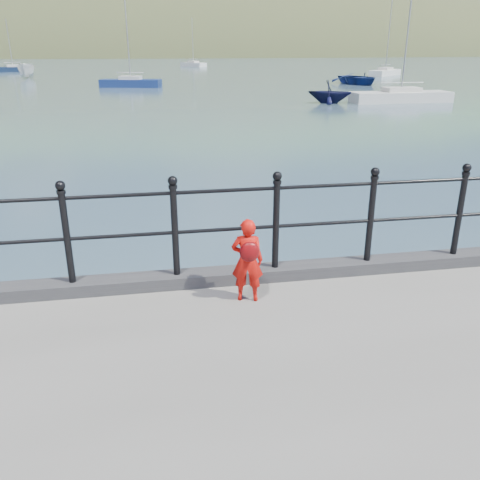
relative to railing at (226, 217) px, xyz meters
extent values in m
plane|color=#2D4251|center=(0.00, 0.15, -1.82)|extent=(600.00, 600.00, 0.00)
cube|color=#28282B|center=(0.00, 0.00, -0.75)|extent=(60.00, 0.30, 0.15)
cylinder|color=black|center=(0.00, 0.00, -0.15)|extent=(18.00, 0.04, 0.04)
cylinder|color=black|center=(0.00, 0.00, 0.32)|extent=(18.00, 0.04, 0.04)
cylinder|color=black|center=(-1.80, 0.00, -0.15)|extent=(0.08, 0.08, 1.05)
sphere|color=black|center=(-1.80, 0.00, 0.47)|extent=(0.11, 0.11, 0.11)
cylinder|color=black|center=(-0.60, 0.00, -0.15)|extent=(0.08, 0.08, 1.05)
sphere|color=black|center=(-0.60, 0.00, 0.47)|extent=(0.11, 0.11, 0.11)
cylinder|color=black|center=(0.60, 0.00, -0.15)|extent=(0.08, 0.08, 1.05)
sphere|color=black|center=(0.60, 0.00, 0.47)|extent=(0.11, 0.11, 0.11)
cylinder|color=black|center=(1.80, 0.00, -0.15)|extent=(0.08, 0.08, 1.05)
sphere|color=black|center=(1.80, 0.00, 0.47)|extent=(0.11, 0.11, 0.11)
cylinder|color=black|center=(3.00, 0.00, -0.15)|extent=(0.08, 0.08, 1.05)
sphere|color=black|center=(3.00, 0.00, 0.47)|extent=(0.11, 0.11, 0.11)
ellipsoid|color=#333A21|center=(20.00, 195.15, -17.22)|extent=(400.00, 100.00, 88.00)
ellipsoid|color=#387026|center=(60.00, 255.15, -29.12)|extent=(600.00, 180.00, 156.00)
cube|color=silver|center=(-35.00, 181.15, 1.18)|extent=(9.00, 6.00, 6.00)
cube|color=#4C4744|center=(-35.00, 181.15, 5.18)|extent=(9.50, 6.50, 2.00)
cube|color=silver|center=(-12.00, 181.15, 1.18)|extent=(9.00, 6.00, 6.00)
cube|color=#4C4744|center=(-12.00, 181.15, 5.18)|extent=(9.50, 6.50, 2.00)
cube|color=silver|center=(18.00, 181.15, 1.18)|extent=(9.00, 6.00, 6.00)
cube|color=#4C4744|center=(18.00, 181.15, 5.18)|extent=(9.50, 6.50, 2.00)
cube|color=silver|center=(45.00, 181.15, 1.18)|extent=(9.00, 6.00, 6.00)
cube|color=#4C4744|center=(45.00, 181.15, 5.18)|extent=(9.50, 6.50, 2.00)
imported|color=red|center=(0.15, -0.50, -0.34)|extent=(0.39, 0.30, 0.96)
ellipsoid|color=red|center=(0.15, -0.63, -0.19)|extent=(0.22, 0.11, 0.23)
imported|color=navy|center=(20.17, 44.60, -1.25)|extent=(4.88, 6.15, 1.14)
imported|color=white|center=(-14.48, 60.72, -0.95)|extent=(2.00, 4.62, 1.74)
imported|color=black|center=(11.33, 28.16, -1.07)|extent=(3.65, 3.48, 1.50)
cube|color=beige|center=(16.38, 27.94, -1.57)|extent=(6.92, 1.99, 0.90)
cube|color=beige|center=(16.38, 27.94, -1.07)|extent=(2.43, 1.37, 0.50)
cylinder|color=#A5A5A8|center=(16.38, 27.94, 3.12)|extent=(0.10, 0.10, 8.49)
cylinder|color=#A5A5A8|center=(16.38, 27.94, -0.52)|extent=(3.10, 0.10, 0.06)
cube|color=silver|center=(29.57, 58.48, -1.57)|extent=(5.93, 5.74, 0.90)
cube|color=beige|center=(29.57, 58.48, -1.07)|extent=(2.50, 2.46, 0.50)
cylinder|color=#A5A5A8|center=(29.57, 58.48, 3.05)|extent=(0.10, 0.10, 8.35)
cylinder|color=#A5A5A8|center=(29.57, 58.48, -0.52)|extent=(2.17, 2.05, 0.06)
cube|color=silver|center=(7.94, 91.09, -1.57)|extent=(4.47, 5.56, 0.90)
cube|color=beige|center=(7.94, 91.09, -1.07)|extent=(2.05, 2.27, 0.50)
cylinder|color=#A5A5A8|center=(7.94, 91.09, 2.59)|extent=(0.10, 0.10, 7.42)
cylinder|color=#A5A5A8|center=(7.94, 91.09, -0.52)|extent=(1.43, 2.12, 0.06)
cube|color=#0E1A32|center=(-19.61, 76.87, -1.57)|extent=(5.26, 3.31, 0.90)
cube|color=beige|center=(-19.61, 76.87, -1.07)|extent=(2.04, 1.67, 0.50)
cylinder|color=#A5A5A8|center=(-19.61, 76.87, 2.08)|extent=(0.10, 0.10, 6.42)
cylinder|color=#A5A5A8|center=(-19.61, 76.87, -0.52)|extent=(2.13, 0.89, 0.06)
cube|color=navy|center=(-2.14, 44.75, -1.57)|extent=(5.80, 3.10, 0.90)
cube|color=beige|center=(-2.14, 44.75, -1.07)|extent=(2.19, 1.68, 0.50)
cylinder|color=#A5A5A8|center=(-2.14, 44.75, 2.47)|extent=(0.10, 0.10, 7.19)
cylinder|color=#A5A5A8|center=(-2.14, 44.75, -0.52)|extent=(2.43, 0.68, 0.06)
camera|label=1|loc=(-0.83, -5.55, 1.88)|focal=38.00mm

